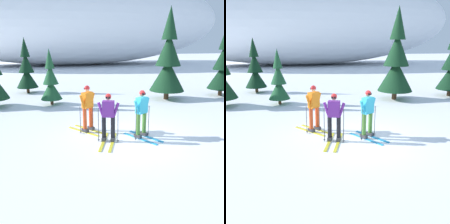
{
  "view_description": "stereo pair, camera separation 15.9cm",
  "coord_description": "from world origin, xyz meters",
  "views": [
    {
      "loc": [
        -2.69,
        -8.26,
        3.44
      ],
      "look_at": [
        -0.7,
        0.41,
        0.95
      ],
      "focal_mm": 40.59,
      "sensor_mm": 36.0,
      "label": 1
    },
    {
      "loc": [
        -2.54,
        -8.3,
        3.44
      ],
      "look_at": [
        -0.7,
        0.41,
        0.95
      ],
      "focal_mm": 40.59,
      "sensor_mm": 36.0,
      "label": 2
    }
  ],
  "objects": [
    {
      "name": "skier_orange_jacket",
      "position": [
        -1.5,
        1.17,
        0.97
      ],
      "size": [
        1.34,
        1.55,
        1.84
      ],
      "color": "gold",
      "rests_on": "ground"
    },
    {
      "name": "skier_purple_jacket",
      "position": [
        -0.93,
        -0.04,
        0.9
      ],
      "size": [
        0.98,
        1.76,
        1.74
      ],
      "color": "gold",
      "rests_on": "ground"
    },
    {
      "name": "snow_ridge_background",
      "position": [
        0.23,
        31.4,
        6.69
      ],
      "size": [
        46.11,
        18.85,
        13.37
      ],
      "primitive_type": "ellipsoid",
      "color": "white",
      "rests_on": "ground"
    },
    {
      "name": "pine_tree_center",
      "position": [
        -2.88,
        6.05,
        1.29
      ],
      "size": [
        1.19,
        1.19,
        3.08
      ],
      "color": "#47301E",
      "rests_on": "ground"
    },
    {
      "name": "pine_tree_center_left",
      "position": [
        -4.48,
        9.9,
        1.56
      ],
      "size": [
        1.44,
        1.44,
        3.72
      ],
      "color": "#47301E",
      "rests_on": "ground"
    },
    {
      "name": "skier_cyan_jacket",
      "position": [
        0.33,
        0.08,
        0.94
      ],
      "size": [
        1.17,
        1.58,
        1.78
      ],
      "color": "#2893CC",
      "rests_on": "ground"
    },
    {
      "name": "pine_tree_far_right",
      "position": [
        7.91,
        6.09,
        1.88
      ],
      "size": [
        1.73,
        1.73,
        4.49
      ],
      "color": "#47301E",
      "rests_on": "ground"
    },
    {
      "name": "pine_tree_center_right",
      "position": [
        3.99,
        5.87,
        2.26
      ],
      "size": [
        2.09,
        2.09,
        5.41
      ],
      "color": "#47301E",
      "rests_on": "ground"
    },
    {
      "name": "ground_plane",
      "position": [
        0.0,
        0.0,
        0.0
      ],
      "size": [
        120.0,
        120.0,
        0.0
      ],
      "primitive_type": "plane",
      "color": "white"
    }
  ]
}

